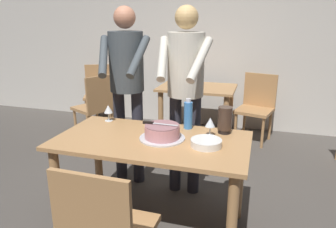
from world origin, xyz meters
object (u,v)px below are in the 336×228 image
object	(u,v)px
person_standing_beside	(127,78)
plate_stack	(206,143)
water_bottle	(188,115)
background_chair_2	(99,91)
main_dining_table	(152,154)
person_cutting_cake	(185,82)
background_chair_1	(96,105)
wine_glass_far	(210,123)
background_chair_3	(256,105)
background_table	(197,98)
wine_glass_near	(108,110)
cake_knife	(153,123)
cake_on_platter	(162,132)
hurricane_lamp	(225,120)

from	to	relation	value
person_standing_beside	plate_stack	bearing A→B (deg)	-36.49
water_bottle	person_standing_beside	world-z (taller)	person_standing_beside
plate_stack	background_chair_2	world-z (taller)	background_chair_2
main_dining_table	person_cutting_cake	distance (m)	0.76
background_chair_1	wine_glass_far	bearing A→B (deg)	-38.33
plate_stack	background_chair_3	bearing A→B (deg)	82.42
person_cutting_cake	background_chair_2	bearing A→B (deg)	136.37
background_table	background_chair_3	xyz separation A→B (m)	(0.77, 0.21, -0.09)
plate_stack	background_chair_3	xyz separation A→B (m)	(0.30, 2.23, -0.28)
wine_glass_far	background_chair_3	bearing A→B (deg)	81.34
wine_glass_near	person_cutting_cake	size ratio (longest dim) A/B	0.08
cake_knife	person_cutting_cake	world-z (taller)	person_cutting_cake
water_bottle	cake_on_platter	bearing A→B (deg)	-114.26
hurricane_lamp	background_table	world-z (taller)	hurricane_lamp
hurricane_lamp	person_standing_beside	xyz separation A→B (m)	(-0.97, 0.34, 0.22)
main_dining_table	water_bottle	bearing A→B (deg)	56.11
cake_on_platter	hurricane_lamp	world-z (taller)	hurricane_lamp
cake_knife	background_table	world-z (taller)	cake_knife
wine_glass_near	background_chair_1	xyz separation A→B (m)	(-0.87, 1.30, -0.36)
cake_knife	person_cutting_cake	xyz separation A→B (m)	(0.10, 0.58, 0.21)
wine_glass_near	person_cutting_cake	distance (m)	0.72
background_table	person_standing_beside	bearing A→B (deg)	-106.46
hurricane_lamp	background_chair_2	bearing A→B (deg)	137.22
hurricane_lamp	background_chair_2	xyz separation A→B (m)	(-2.24, 2.07, -0.37)
hurricane_lamp	background_chair_3	distance (m)	1.96
wine_glass_near	person_standing_beside	world-z (taller)	person_standing_beside
hurricane_lamp	person_standing_beside	size ratio (longest dim) A/B	0.12
plate_stack	person_standing_beside	world-z (taller)	person_standing_beside
cake_on_platter	background_table	xyz separation A→B (m)	(-0.14, 1.97, -0.22)
water_bottle	hurricane_lamp	world-z (taller)	water_bottle
wine_glass_near	wine_glass_far	size ratio (longest dim) A/B	1.00
background_table	main_dining_table	bearing A→B (deg)	-88.18
person_cutting_cake	person_standing_beside	bearing A→B (deg)	177.00
wine_glass_far	person_standing_beside	world-z (taller)	person_standing_beside
person_cutting_cake	background_table	distance (m)	1.49
main_dining_table	background_chair_2	bearing A→B (deg)	126.41
person_standing_beside	background_chair_3	distance (m)	2.05
cake_on_platter	plate_stack	xyz separation A→B (m)	(0.34, -0.05, -0.03)
background_chair_2	wine_glass_far	bearing A→B (deg)	-45.35
plate_stack	background_chair_1	bearing A→B (deg)	137.84
water_bottle	wine_glass_near	bearing A→B (deg)	-179.18
background_chair_1	background_chair_3	xyz separation A→B (m)	(2.08, 0.61, 0.00)
person_standing_beside	background_chair_1	size ratio (longest dim) A/B	1.91
main_dining_table	person_standing_beside	distance (m)	0.90
background_table	wine_glass_far	bearing A→B (deg)	-75.47
wine_glass_near	background_chair_2	bearing A→B (deg)	120.93
person_standing_beside	background_chair_1	world-z (taller)	person_standing_beside
main_dining_table	cake_on_platter	distance (m)	0.19
wine_glass_far	person_cutting_cake	world-z (taller)	person_cutting_cake
person_cutting_cake	background_chair_3	bearing A→B (deg)	69.39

